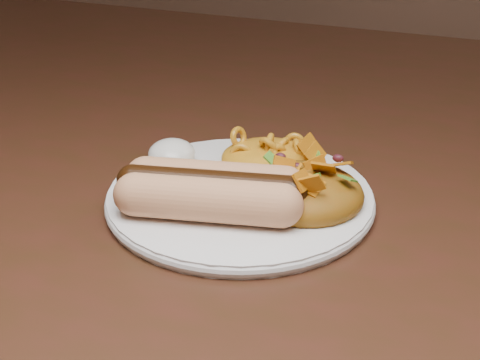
% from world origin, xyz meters
% --- Properties ---
extents(table, '(1.60, 0.90, 0.75)m').
position_xyz_m(table, '(0.00, 0.00, 0.66)').
color(table, '#3B1913').
rests_on(table, floor).
extents(plate, '(0.22, 0.22, 0.01)m').
position_xyz_m(plate, '(-0.08, -0.14, 0.76)').
color(plate, white).
rests_on(plate, table).
extents(hotdog, '(0.12, 0.09, 0.03)m').
position_xyz_m(hotdog, '(-0.08, -0.17, 0.78)').
color(hotdog, tan).
rests_on(hotdog, plate).
extents(mac_and_cheese, '(0.10, 0.10, 0.03)m').
position_xyz_m(mac_and_cheese, '(-0.07, -0.08, 0.78)').
color(mac_and_cheese, gold).
rests_on(mac_and_cheese, plate).
extents(sour_cream, '(0.05, 0.05, 0.02)m').
position_xyz_m(sour_cream, '(-0.15, -0.11, 0.77)').
color(sour_cream, silver).
rests_on(sour_cream, plate).
extents(taco_salad, '(0.09, 0.09, 0.04)m').
position_xyz_m(taco_salad, '(-0.03, -0.13, 0.78)').
color(taco_salad, '#BF2F00').
rests_on(taco_salad, plate).
extents(fork, '(0.03, 0.15, 0.00)m').
position_xyz_m(fork, '(-0.07, -0.14, 0.75)').
color(fork, white).
rests_on(fork, table).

